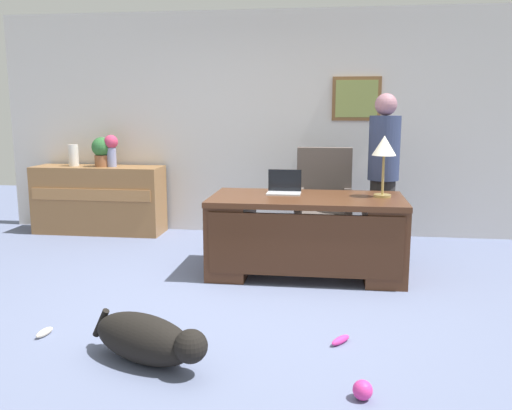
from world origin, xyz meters
The scene contains 15 objects.
ground_plane centered at (0.00, 0.00, 0.00)m, with size 12.00×12.00×0.00m, color slate.
back_wall centered at (0.00, 2.60, 1.35)m, with size 7.00×0.16×2.70m.
desk centered at (0.42, 0.84, 0.40)m, with size 1.78×0.91×0.74m.
credenza centered at (-2.22, 2.25, 0.42)m, with size 1.60×0.50×0.83m.
armchair centered at (0.57, 1.75, 0.50)m, with size 0.60×0.59×1.12m.
person_standing centered at (1.18, 1.60, 0.88)m, with size 0.32×0.32×1.70m.
dog_lying centered at (-0.45, -1.11, 0.15)m, with size 0.86×0.58×0.30m.
laptop centered at (0.20, 1.02, 0.79)m, with size 0.32×0.22×0.22m.
desk_lamp centered at (1.11, 0.94, 1.18)m, with size 0.22×0.22×0.56m.
vase_with_flowers centered at (-2.03, 2.25, 1.07)m, with size 0.17×0.17×0.39m.
vase_empty centered at (-2.53, 2.25, 0.97)m, with size 0.12×0.12×0.27m, color silver.
potted_plant centered at (-2.16, 2.25, 1.03)m, with size 0.24×0.24×0.36m.
dog_toy_ball centered at (0.83, -1.37, 0.05)m, with size 0.11×0.11×0.11m, color #D8338C.
dog_toy_bone centered at (-1.30, -0.82, 0.03)m, with size 0.16×0.05×0.05m, color beige.
dog_toy_plush centered at (0.72, -0.68, 0.03)m, with size 0.18×0.05×0.05m, color #D8338C.
Camera 1 is at (0.62, -4.13, 1.55)m, focal length 38.23 mm.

